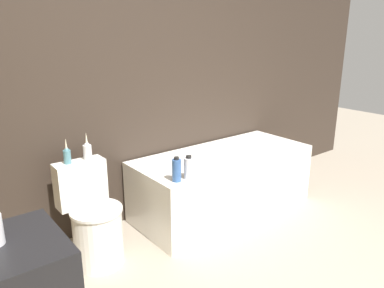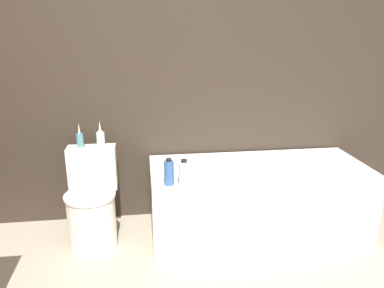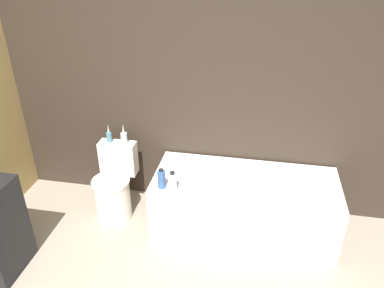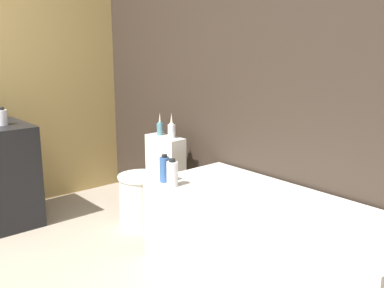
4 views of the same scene
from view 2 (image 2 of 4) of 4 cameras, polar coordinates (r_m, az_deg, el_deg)
wall_back_tiled at (r=3.04m, az=-4.94°, el=12.05°), size 6.40×0.06×2.60m
bathtub at (r=3.05m, az=9.88°, el=-8.11°), size 1.67×0.71×0.55m
toilet at (r=2.93m, az=-14.96°, el=-9.16°), size 0.37×0.51×0.71m
vase_gold at (r=2.95m, az=-16.71°, el=0.76°), size 0.05×0.05×0.19m
vase_silver at (r=2.93m, az=-13.77°, el=1.00°), size 0.06×0.06×0.20m
shampoo_bottle_tall at (r=2.54m, az=-3.53°, el=-4.36°), size 0.07×0.07×0.19m
shampoo_bottle_short at (r=2.53m, az=-1.22°, el=-4.44°), size 0.07×0.07×0.18m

